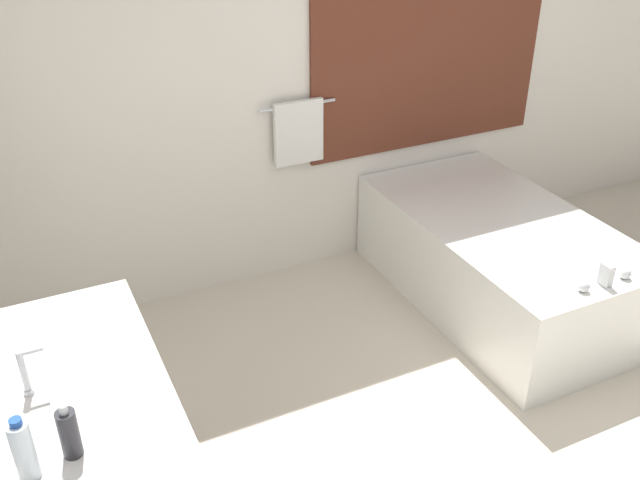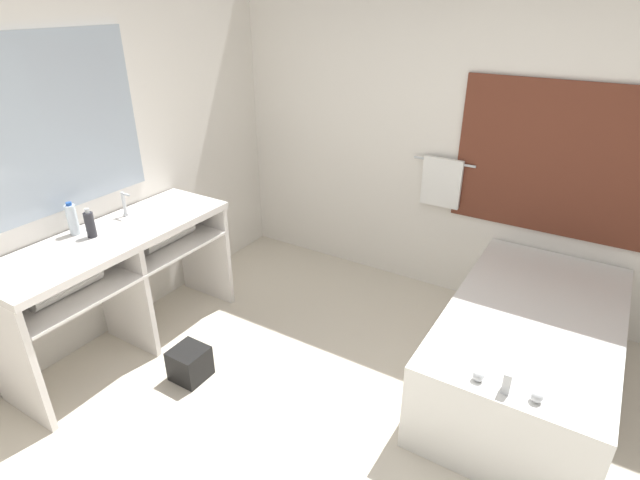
{
  "view_description": "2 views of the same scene",
  "coord_description": "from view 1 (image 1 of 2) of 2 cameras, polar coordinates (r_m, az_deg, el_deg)",
  "views": [
    {
      "loc": [
        -1.96,
        -1.62,
        2.57
      ],
      "look_at": [
        -0.73,
        0.96,
        0.94
      ],
      "focal_mm": 40.0,
      "sensor_mm": 36.0,
      "label": 1
    },
    {
      "loc": [
        0.84,
        -1.59,
        2.34
      ],
      "look_at": [
        -0.61,
        0.78,
        0.96
      ],
      "focal_mm": 28.0,
      "sensor_mm": 36.0,
      "label": 2
    }
  ],
  "objects": [
    {
      "name": "bathtub",
      "position": [
        4.51,
        14.09,
        -1.21
      ],
      "size": [
        0.99,
        1.8,
        0.7
      ],
      "color": "white",
      "rests_on": "ground_plane"
    },
    {
      "name": "soap_dispenser",
      "position": [
        2.36,
        -19.44,
        -14.34
      ],
      "size": [
        0.06,
        0.06,
        0.2
      ],
      "color": "#28282D",
      "rests_on": "vanity_counter"
    },
    {
      "name": "water_bottle_1",
      "position": [
        2.32,
        -22.64,
        -15.24
      ],
      "size": [
        0.07,
        0.07,
        0.23
      ],
      "color": "white",
      "rests_on": "vanity_counter"
    },
    {
      "name": "vanity_counter",
      "position": [
        2.67,
        -17.1,
        -17.18
      ],
      "size": [
        0.59,
        1.66,
        0.91
      ],
      "color": "white",
      "rests_on": "ground_plane"
    },
    {
      "name": "wall_back_with_blinds",
      "position": [
        4.5,
        1.64,
        13.91
      ],
      "size": [
        7.4,
        0.13,
        2.7
      ],
      "color": "white",
      "rests_on": "ground_plane"
    },
    {
      "name": "ground_plane",
      "position": [
        3.62,
        18.07,
        -17.52
      ],
      "size": [
        16.0,
        16.0,
        0.0
      ],
      "primitive_type": "plane",
      "color": "beige",
      "rests_on": "ground"
    },
    {
      "name": "sink_faucet",
      "position": [
        2.63,
        -22.52,
        -9.84
      ],
      "size": [
        0.09,
        0.04,
        0.18
      ],
      "color": "silver",
      "rests_on": "vanity_counter"
    }
  ]
}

